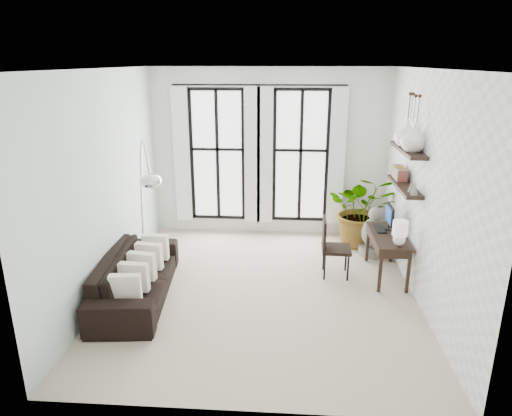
# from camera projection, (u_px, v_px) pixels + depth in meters

# --- Properties ---
(floor) EXTENTS (5.00, 5.00, 0.00)m
(floor) POSITION_uv_depth(u_px,v_px,m) (262.00, 290.00, 6.87)
(floor) COLOR #B9AA93
(floor) RESTS_ON ground
(ceiling) EXTENTS (5.00, 5.00, 0.00)m
(ceiling) POSITION_uv_depth(u_px,v_px,m) (263.00, 69.00, 5.89)
(ceiling) COLOR white
(ceiling) RESTS_ON wall_back
(wall_left) EXTENTS (0.00, 5.00, 5.00)m
(wall_left) POSITION_uv_depth(u_px,v_px,m) (105.00, 185.00, 6.53)
(wall_left) COLOR silver
(wall_left) RESTS_ON floor
(wall_right) EXTENTS (0.00, 5.00, 5.00)m
(wall_right) POSITION_uv_depth(u_px,v_px,m) (426.00, 191.00, 6.23)
(wall_right) COLOR white
(wall_right) RESTS_ON floor
(wall_back) EXTENTS (4.50, 0.00, 4.50)m
(wall_back) POSITION_uv_depth(u_px,v_px,m) (269.00, 153.00, 8.75)
(wall_back) COLOR white
(wall_back) RESTS_ON floor
(windows) EXTENTS (3.26, 0.13, 2.65)m
(windows) POSITION_uv_depth(u_px,v_px,m) (259.00, 156.00, 8.71)
(windows) COLOR white
(windows) RESTS_ON wall_back
(wall_shelves) EXTENTS (0.25, 1.30, 0.60)m
(wall_shelves) POSITION_uv_depth(u_px,v_px,m) (405.00, 171.00, 6.83)
(wall_shelves) COLOR black
(wall_shelves) RESTS_ON wall_right
(sofa) EXTENTS (1.10, 2.36, 0.67)m
(sofa) POSITION_uv_depth(u_px,v_px,m) (136.00, 276.00, 6.58)
(sofa) COLOR black
(sofa) RESTS_ON floor
(throw_pillows) EXTENTS (0.40, 1.52, 0.40)m
(throw_pillows) POSITION_uv_depth(u_px,v_px,m) (142.00, 266.00, 6.52)
(throw_pillows) COLOR silver
(throw_pillows) RESTS_ON sofa
(plant) EXTENTS (1.31, 1.16, 1.37)m
(plant) POSITION_uv_depth(u_px,v_px,m) (362.00, 210.00, 8.39)
(plant) COLOR #2D7228
(plant) RESTS_ON floor
(desk) EXTENTS (0.51, 1.20, 1.11)m
(desk) POSITION_uv_depth(u_px,v_px,m) (389.00, 238.00, 7.07)
(desk) COLOR black
(desk) RESTS_ON floor
(desk_chair) EXTENTS (0.46, 0.46, 0.96)m
(desk_chair) POSITION_uv_depth(u_px,v_px,m) (331.00, 243.00, 7.20)
(desk_chair) COLOR black
(desk_chair) RESTS_ON floor
(arc_lamp) EXTENTS (0.72, 1.04, 2.27)m
(arc_lamp) POSITION_uv_depth(u_px,v_px,m) (144.00, 175.00, 6.52)
(arc_lamp) COLOR silver
(arc_lamp) RESTS_ON floor
(buddha) EXTENTS (0.49, 0.49, 0.88)m
(buddha) POSITION_uv_depth(u_px,v_px,m) (374.00, 235.00, 8.03)
(buddha) COLOR gray
(buddha) RESTS_ON floor
(vase_a) EXTENTS (0.37, 0.37, 0.38)m
(vase_a) POSITION_uv_depth(u_px,v_px,m) (414.00, 138.00, 6.39)
(vase_a) COLOR white
(vase_a) RESTS_ON shelf_upper
(vase_b) EXTENTS (0.37, 0.37, 0.38)m
(vase_b) POSITION_uv_depth(u_px,v_px,m) (407.00, 134.00, 6.76)
(vase_b) COLOR white
(vase_b) RESTS_ON shelf_upper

